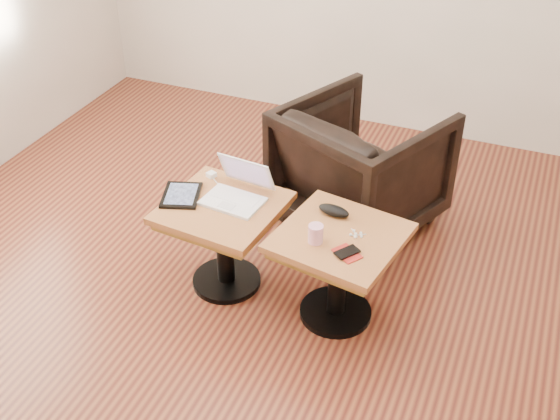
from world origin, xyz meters
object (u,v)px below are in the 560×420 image
at_px(side_table_left, 224,225).
at_px(armchair, 361,167).
at_px(striped_cup, 316,234).
at_px(laptop, 237,191).
at_px(side_table_right, 339,256).

height_order(side_table_left, armchair, armchair).
xyz_separation_m(side_table_left, armchair, (0.47, 0.82, -0.01)).
bearing_deg(striped_cup, side_table_left, 168.48).
height_order(laptop, armchair, armchair).
xyz_separation_m(side_table_left, striped_cup, (0.53, -0.11, 0.17)).
bearing_deg(side_table_left, armchair, 65.59).
bearing_deg(side_table_right, side_table_left, -171.26).
bearing_deg(laptop, armchair, 66.12).
distance_m(side_table_right, armchair, 0.85).
bearing_deg(side_table_left, laptop, 67.03).
xyz_separation_m(laptop, striped_cup, (0.48, -0.19, 0.00)).
bearing_deg(striped_cup, side_table_right, 47.00).
relative_size(side_table_left, side_table_right, 0.94).
relative_size(side_table_right, laptop, 2.00).
height_order(side_table_right, striped_cup, striped_cup).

